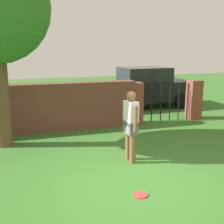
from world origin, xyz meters
name	(u,v)px	position (x,y,z in m)	size (l,w,h in m)	color
ground_plane	(131,183)	(0.00, 0.00, 0.00)	(40.00, 40.00, 0.00)	#336623
brick_wall	(36,108)	(-1.50, 4.19, 0.74)	(6.32, 0.50, 1.48)	brown
person	(131,123)	(0.38, 1.04, 0.90)	(0.25, 0.54, 1.62)	brown
fence_gate	(165,101)	(2.91, 4.19, 0.70)	(2.74, 0.44, 1.40)	brown
car	(144,87)	(3.15, 6.62, 0.86)	(4.28, 2.09, 1.72)	black
frisbee_red	(140,195)	(-0.02, -0.51, 0.01)	(0.27, 0.27, 0.02)	red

